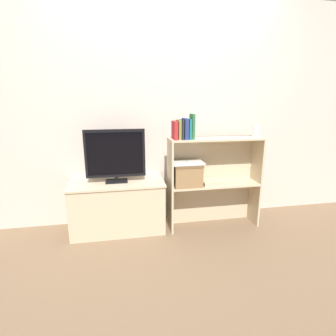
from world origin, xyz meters
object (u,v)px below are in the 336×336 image
(laptop, at_px, (187,163))
(magazine_stack, at_px, (209,182))
(book_olive, at_px, (179,130))
(book_forest, at_px, (192,127))
(book_crimson, at_px, (175,130))
(tv, at_px, (115,155))
(book_navy, at_px, (185,129))
(book_teal, at_px, (189,129))
(baby_monitor, at_px, (255,132))
(storage_basket_left, at_px, (187,174))
(tv_stand, at_px, (118,206))
(book_charcoal, at_px, (182,130))

(laptop, height_order, magazine_stack, laptop)
(book_olive, relative_size, book_forest, 0.77)
(book_olive, bearing_deg, magazine_stack, 3.05)
(book_crimson, bearing_deg, tv, 168.55)
(book_olive, relative_size, book_navy, 0.93)
(tv, bearing_deg, book_navy, -9.73)
(book_teal, bearing_deg, book_olive, 180.00)
(book_olive, relative_size, laptop, 0.58)
(baby_monitor, relative_size, storage_basket_left, 0.47)
(tv_stand, relative_size, book_crimson, 5.42)
(book_olive, relative_size, storage_basket_left, 0.64)
(baby_monitor, height_order, magazine_stack, baby_monitor)
(book_forest, xyz_separation_m, magazine_stack, (0.21, 0.02, -0.59))
(book_charcoal, relative_size, book_navy, 0.93)
(book_crimson, relative_size, book_charcoal, 0.94)
(book_crimson, bearing_deg, tv_stand, 168.40)
(tv, height_order, magazine_stack, tv)
(storage_basket_left, bearing_deg, book_charcoal, -168.65)
(book_teal, xyz_separation_m, baby_monitor, (0.72, 0.03, -0.04))
(tv, height_order, book_forest, book_forest)
(book_olive, distance_m, book_teal, 0.10)
(book_charcoal, height_order, laptop, book_charcoal)
(book_navy, height_order, storage_basket_left, book_navy)
(book_crimson, xyz_separation_m, book_olive, (0.04, 0.00, 0.01))
(book_crimson, xyz_separation_m, book_charcoal, (0.07, 0.00, 0.01))
(book_charcoal, distance_m, storage_basket_left, 0.46)
(book_teal, height_order, baby_monitor, book_teal)
(storage_basket_left, bearing_deg, book_crimson, -174.39)
(book_forest, bearing_deg, tv_stand, 171.03)
(book_crimson, height_order, book_charcoal, book_charcoal)
(book_navy, relative_size, book_forest, 0.83)
(book_teal, height_order, magazine_stack, book_teal)
(book_olive, distance_m, laptop, 0.35)
(tv_stand, xyz_separation_m, book_teal, (0.72, -0.12, 0.80))
(tv_stand, bearing_deg, book_crimson, -11.60)
(tv_stand, height_order, laptop, laptop)
(tv_stand, distance_m, book_charcoal, 1.04)
(book_forest, bearing_deg, tv, 171.15)
(tv, relative_size, book_forest, 2.45)
(tv_stand, height_order, book_crimson, book_crimson)
(book_charcoal, xyz_separation_m, book_teal, (0.07, 0.00, 0.00))
(storage_basket_left, bearing_deg, book_navy, -155.77)
(book_charcoal, bearing_deg, storage_basket_left, 11.35)
(book_navy, height_order, book_forest, book_forest)
(book_charcoal, height_order, baby_monitor, book_charcoal)
(book_olive, distance_m, storage_basket_left, 0.46)
(book_teal, distance_m, magazine_stack, 0.61)
(book_crimson, bearing_deg, book_navy, 0.00)
(book_navy, height_order, baby_monitor, book_navy)
(tv_stand, xyz_separation_m, book_crimson, (0.58, -0.12, 0.79))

